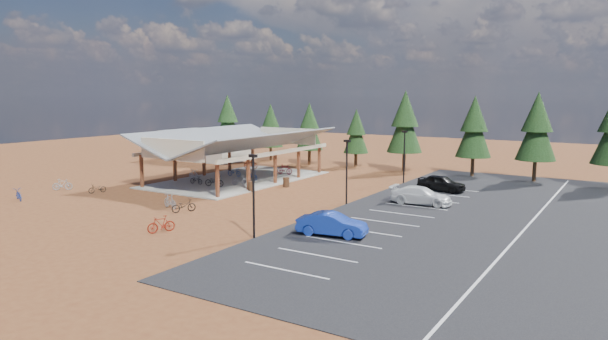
# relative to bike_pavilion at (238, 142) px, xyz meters

# --- Properties ---
(ground) EXTENTS (140.00, 140.00, 0.00)m
(ground) POSITION_rel_bike_pavilion_xyz_m (10.00, -7.00, -3.82)
(ground) COLOR #5F2F19
(ground) RESTS_ON ground
(asphalt_lot) EXTENTS (27.00, 44.00, 0.04)m
(asphalt_lot) POSITION_rel_bike_pavilion_xyz_m (28.50, -4.00, -3.80)
(asphalt_lot) COLOR black
(asphalt_lot) RESTS_ON ground
(concrete_pad) EXTENTS (10.60, 18.60, 0.10)m
(concrete_pad) POSITION_rel_bike_pavilion_xyz_m (0.00, 0.00, -3.77)
(concrete_pad) COLOR gray
(concrete_pad) RESTS_ON ground
(bike_pavilion) EXTENTS (11.65, 19.40, 4.97)m
(bike_pavilion) POSITION_rel_bike_pavilion_xyz_m (0.00, 0.00, 0.00)
(bike_pavilion) COLOR maroon
(bike_pavilion) RESTS_ON concrete_pad
(outbuilding) EXTENTS (11.00, 7.00, 3.90)m
(outbuilding) POSITION_rel_bike_pavilion_xyz_m (-14.00, 11.00, -1.80)
(outbuilding) COLOR #ADA593
(outbuilding) RESTS_ON ground
(lamp_post_0) EXTENTS (0.50, 0.25, 5.14)m
(lamp_post_0) POSITION_rel_bike_pavilion_xyz_m (15.00, -17.00, -0.85)
(lamp_post_0) COLOR black
(lamp_post_0) RESTS_ON ground
(lamp_post_1) EXTENTS (0.50, 0.25, 5.14)m
(lamp_post_1) POSITION_rel_bike_pavilion_xyz_m (15.00, -5.00, -0.85)
(lamp_post_1) COLOR black
(lamp_post_1) RESTS_ON ground
(lamp_post_2) EXTENTS (0.50, 0.25, 5.14)m
(lamp_post_2) POSITION_rel_bike_pavilion_xyz_m (15.00, 7.00, -0.85)
(lamp_post_2) COLOR black
(lamp_post_2) RESTS_ON ground
(trash_bin_0) EXTENTS (0.60, 0.60, 0.90)m
(trash_bin_0) POSITION_rel_bike_pavilion_xyz_m (5.12, -4.47, -3.37)
(trash_bin_0) COLOR #3E2616
(trash_bin_0) RESTS_ON ground
(trash_bin_1) EXTENTS (0.60, 0.60, 0.90)m
(trash_bin_1) POSITION_rel_bike_pavilion_xyz_m (6.45, -0.84, -3.37)
(trash_bin_1) COLOR #3E2616
(trash_bin_1) RESTS_ON ground
(pine_0) EXTENTS (3.68, 3.68, 8.58)m
(pine_0) POSITION_rel_bike_pavilion_xyz_m (-14.06, 15.23, 1.41)
(pine_0) COLOR #382314
(pine_0) RESTS_ON ground
(pine_1) EXTENTS (3.17, 3.17, 7.38)m
(pine_1) POSITION_rel_bike_pavilion_xyz_m (-6.67, 15.02, 0.68)
(pine_1) COLOR #382314
(pine_1) RESTS_ON ground
(pine_2) EXTENTS (3.26, 3.26, 7.60)m
(pine_2) POSITION_rel_bike_pavilion_xyz_m (-0.16, 14.08, 0.81)
(pine_2) COLOR #382314
(pine_2) RESTS_ON ground
(pine_3) EXTENTS (2.96, 2.96, 6.89)m
(pine_3) POSITION_rel_bike_pavilion_xyz_m (5.59, 15.35, 0.38)
(pine_3) COLOR #382314
(pine_3) RESTS_ON ground
(pine_4) EXTENTS (3.89, 3.89, 9.07)m
(pine_4) POSITION_rel_bike_pavilion_xyz_m (12.00, 14.56, 1.72)
(pine_4) COLOR #382314
(pine_4) RESTS_ON ground
(pine_5) EXTENTS (3.66, 3.66, 8.52)m
(pine_5) POSITION_rel_bike_pavilion_xyz_m (19.44, 15.17, 1.38)
(pine_5) COLOR #382314
(pine_5) RESTS_ON ground
(pine_6) EXTENTS (3.83, 3.83, 8.92)m
(pine_6) POSITION_rel_bike_pavilion_xyz_m (25.63, 14.81, 1.63)
(pine_6) COLOR #382314
(pine_6) RESTS_ON ground
(bike_0) EXTENTS (1.54, 0.56, 0.81)m
(bike_0) POSITION_rel_bike_pavilion_xyz_m (-1.45, -4.56, -3.32)
(bike_0) COLOR black
(bike_0) RESTS_ON concrete_pad
(bike_1) EXTENTS (1.80, 0.88, 1.04)m
(bike_1) POSITION_rel_bike_pavilion_xyz_m (-3.60, -2.63, -3.20)
(bike_1) COLOR #989BA0
(bike_1) RESTS_ON concrete_pad
(bike_2) EXTENTS (1.70, 0.60, 0.89)m
(bike_2) POSITION_rel_bike_pavilion_xyz_m (-1.59, 1.31, -3.28)
(bike_2) COLOR navy
(bike_2) RESTS_ON concrete_pad
(bike_3) EXTENTS (1.83, 0.81, 1.06)m
(bike_3) POSITION_rel_bike_pavilion_xyz_m (-3.57, 6.68, -3.19)
(bike_3) COLOR maroon
(bike_3) RESTS_ON concrete_pad
(bike_4) EXTENTS (1.98, 1.12, 0.99)m
(bike_4) POSITION_rel_bike_pavilion_xyz_m (0.91, -4.64, -3.23)
(bike_4) COLOR black
(bike_4) RESTS_ON concrete_pad
(bike_5) EXTENTS (1.72, 0.90, 1.00)m
(bike_5) POSITION_rel_bike_pavilion_xyz_m (2.47, -2.81, -3.23)
(bike_5) COLOR gray
(bike_5) RESTS_ON concrete_pad
(bike_6) EXTENTS (1.71, 0.92, 0.85)m
(bike_6) POSITION_rel_bike_pavilion_xyz_m (1.50, 0.35, -3.30)
(bike_6) COLOR #143D9B
(bike_6) RESTS_ON concrete_pad
(bike_7) EXTENTS (1.80, 0.89, 1.04)m
(bike_7) POSITION_rel_bike_pavilion_xyz_m (2.11, 5.28, -3.20)
(bike_7) COLOR maroon
(bike_7) RESTS_ON concrete_pad
(bike_8) EXTENTS (0.95, 1.64, 0.82)m
(bike_8) POSITION_rel_bike_pavilion_xyz_m (-5.97, -12.26, -3.42)
(bike_8) COLOR black
(bike_8) RESTS_ON ground
(bike_9) EXTENTS (1.53, 1.58, 1.03)m
(bike_9) POSITION_rel_bike_pavilion_xyz_m (-9.86, -13.04, -3.31)
(bike_9) COLOR #919399
(bike_9) RESTS_ON ground
(bike_10) EXTENTS (1.92, 1.22, 0.95)m
(bike_10) POSITION_rel_bike_pavilion_xyz_m (-8.55, -17.89, -3.35)
(bike_10) COLOR navy
(bike_10) RESTS_ON ground
(bike_11) EXTENTS (1.21, 1.84, 1.08)m
(bike_11) POSITION_rel_bike_pavilion_xyz_m (9.14, -18.97, -3.29)
(bike_11) COLOR maroon
(bike_11) RESTS_ON ground
(bike_12) EXTENTS (1.38, 1.91, 0.96)m
(bike_12) POSITION_rel_bike_pavilion_xyz_m (6.09, -13.88, -3.35)
(bike_12) COLOR black
(bike_12) RESTS_ON ground
(bike_13) EXTENTS (1.91, 1.02, 1.11)m
(bike_13) POSITION_rel_bike_pavilion_xyz_m (4.25, -13.46, -3.27)
(bike_13) COLOR gray
(bike_13) RESTS_ON ground
(car_1) EXTENTS (4.53, 2.31, 1.42)m
(car_1) POSITION_rel_bike_pavilion_xyz_m (18.72, -14.00, -3.07)
(car_1) COLOR navy
(car_1) RESTS_ON asphalt_lot
(car_3) EXTENTS (4.94, 2.28, 1.40)m
(car_3) POSITION_rel_bike_pavilion_xyz_m (20.04, -1.96, -3.09)
(car_3) COLOR white
(car_3) RESTS_ON asphalt_lot
(car_4) EXTENTS (4.41, 2.17, 1.45)m
(car_4) POSITION_rel_bike_pavilion_xyz_m (19.52, 4.65, -3.06)
(car_4) COLOR black
(car_4) RESTS_ON asphalt_lot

